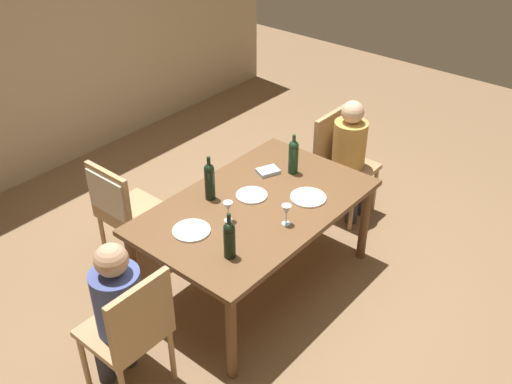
{
  "coord_description": "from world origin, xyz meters",
  "views": [
    {
      "loc": [
        -2.62,
        -2.19,
        3.06
      ],
      "look_at": [
        0.0,
        0.0,
        0.83
      ],
      "focal_mm": 41.15,
      "sensor_mm": 36.0,
      "label": 1
    }
  ],
  "objects_px": {
    "wine_glass_centre": "(228,208)",
    "dinner_plate_host": "(191,231)",
    "dinner_plate_guest_left": "(252,195)",
    "wine_bottle_dark_red": "(229,238)",
    "dinner_plate_guest_right": "(308,198)",
    "wine_bottle_short_olive": "(210,180)",
    "chair_far_left": "(119,204)",
    "chair_left_end": "(132,329)",
    "dining_table": "(256,213)",
    "wine_bottle_tall_green": "(293,156)",
    "chair_right_end": "(339,157)",
    "wine_glass_near_left": "(286,211)",
    "person_man_bearded": "(117,306)",
    "person_woman_host": "(352,151)"
  },
  "relations": [
    {
      "from": "wine_glass_centre",
      "to": "dinner_plate_host",
      "type": "distance_m",
      "value": 0.29
    },
    {
      "from": "dinner_plate_guest_left",
      "to": "wine_bottle_dark_red",
      "type": "bearing_deg",
      "value": -151.06
    },
    {
      "from": "wine_bottle_dark_red",
      "to": "dinner_plate_guest_right",
      "type": "xyz_separation_m",
      "value": [
        0.84,
        0.0,
        -0.13
      ]
    },
    {
      "from": "wine_bottle_short_olive",
      "to": "dinner_plate_guest_left",
      "type": "bearing_deg",
      "value": -44.79
    },
    {
      "from": "chair_far_left",
      "to": "wine_glass_centre",
      "type": "bearing_deg",
      "value": 14.69
    },
    {
      "from": "wine_bottle_short_olive",
      "to": "chair_left_end",
      "type": "bearing_deg",
      "value": -160.41
    },
    {
      "from": "dining_table",
      "to": "dinner_plate_guest_left",
      "type": "bearing_deg",
      "value": 57.3
    },
    {
      "from": "chair_left_end",
      "to": "wine_bottle_short_olive",
      "type": "distance_m",
      "value": 1.19
    },
    {
      "from": "wine_bottle_tall_green",
      "to": "dinner_plate_guest_left",
      "type": "xyz_separation_m",
      "value": [
        -0.45,
        0.03,
        -0.14
      ]
    },
    {
      "from": "wine_bottle_tall_green",
      "to": "dinner_plate_guest_right",
      "type": "xyz_separation_m",
      "value": [
        -0.22,
        -0.3,
        -0.14
      ]
    },
    {
      "from": "chair_right_end",
      "to": "wine_glass_near_left",
      "type": "relative_size",
      "value": 6.17
    },
    {
      "from": "wine_bottle_dark_red",
      "to": "dinner_plate_guest_right",
      "type": "relative_size",
      "value": 1.24
    },
    {
      "from": "chair_right_end",
      "to": "chair_far_left",
      "type": "height_order",
      "value": "same"
    },
    {
      "from": "dining_table",
      "to": "wine_bottle_dark_red",
      "type": "distance_m",
      "value": 0.64
    },
    {
      "from": "person_man_bearded",
      "to": "dinner_plate_guest_right",
      "type": "height_order",
      "value": "person_man_bearded"
    },
    {
      "from": "wine_bottle_short_olive",
      "to": "chair_far_left",
      "type": "bearing_deg",
      "value": 120.09
    },
    {
      "from": "wine_bottle_short_olive",
      "to": "wine_glass_centre",
      "type": "relative_size",
      "value": 2.26
    },
    {
      "from": "wine_bottle_short_olive",
      "to": "person_woman_host",
      "type": "bearing_deg",
      "value": -13.09
    },
    {
      "from": "chair_far_left",
      "to": "dinner_plate_host",
      "type": "height_order",
      "value": "chair_far_left"
    },
    {
      "from": "chair_right_end",
      "to": "person_man_bearded",
      "type": "xyz_separation_m",
      "value": [
        -2.46,
        -0.06,
        0.1
      ]
    },
    {
      "from": "wine_glass_near_left",
      "to": "dinner_plate_guest_left",
      "type": "distance_m",
      "value": 0.42
    },
    {
      "from": "chair_right_end",
      "to": "dinner_plate_host",
      "type": "bearing_deg",
      "value": -1.06
    },
    {
      "from": "dinner_plate_host",
      "to": "dining_table",
      "type": "bearing_deg",
      "value": -12.96
    },
    {
      "from": "wine_bottle_short_olive",
      "to": "dinner_plate_host",
      "type": "height_order",
      "value": "wine_bottle_short_olive"
    },
    {
      "from": "wine_bottle_dark_red",
      "to": "wine_bottle_tall_green",
      "type": "bearing_deg",
      "value": 16.08
    },
    {
      "from": "person_woman_host",
      "to": "dinner_plate_guest_right",
      "type": "xyz_separation_m",
      "value": [
        -0.94,
        -0.22,
        0.1
      ]
    },
    {
      "from": "person_man_bearded",
      "to": "dinner_plate_guest_left",
      "type": "relative_size",
      "value": 4.81
    },
    {
      "from": "person_man_bearded",
      "to": "dinner_plate_host",
      "type": "relative_size",
      "value": 4.33
    },
    {
      "from": "wine_bottle_tall_green",
      "to": "dinner_plate_guest_right",
      "type": "bearing_deg",
      "value": -125.84
    },
    {
      "from": "dinner_plate_guest_left",
      "to": "person_man_bearded",
      "type": "bearing_deg",
      "value": -177.23
    },
    {
      "from": "wine_bottle_tall_green",
      "to": "dinner_plate_guest_left",
      "type": "bearing_deg",
      "value": 176.37
    },
    {
      "from": "person_woman_host",
      "to": "wine_bottle_tall_green",
      "type": "distance_m",
      "value": 0.76
    },
    {
      "from": "chair_right_end",
      "to": "wine_bottle_short_olive",
      "type": "relative_size",
      "value": 2.73
    },
    {
      "from": "chair_left_end",
      "to": "wine_glass_near_left",
      "type": "bearing_deg",
      "value": -10.53
    },
    {
      "from": "chair_left_end",
      "to": "wine_glass_near_left",
      "type": "xyz_separation_m",
      "value": [
        1.18,
        -0.22,
        0.3
      ]
    },
    {
      "from": "chair_far_left",
      "to": "wine_bottle_short_olive",
      "type": "height_order",
      "value": "wine_bottle_short_olive"
    },
    {
      "from": "wine_glass_near_left",
      "to": "dinner_plate_host",
      "type": "height_order",
      "value": "wine_glass_near_left"
    },
    {
      "from": "chair_right_end",
      "to": "wine_glass_near_left",
      "type": "xyz_separation_m",
      "value": [
        -1.28,
        -0.39,
        0.3
      ]
    },
    {
      "from": "dinner_plate_host",
      "to": "chair_far_left",
      "type": "bearing_deg",
      "value": 89.03
    },
    {
      "from": "chair_far_left",
      "to": "wine_bottle_short_olive",
      "type": "distance_m",
      "value": 0.76
    },
    {
      "from": "wine_glass_centre",
      "to": "dinner_plate_guest_left",
      "type": "distance_m",
      "value": 0.35
    },
    {
      "from": "person_woman_host",
      "to": "chair_right_end",
      "type": "bearing_deg",
      "value": -90.0
    },
    {
      "from": "wine_glass_near_left",
      "to": "wine_bottle_short_olive",
      "type": "bearing_deg",
      "value": 99.52
    },
    {
      "from": "person_man_bearded",
      "to": "wine_glass_near_left",
      "type": "xyz_separation_m",
      "value": [
        1.18,
        -0.33,
        0.2
      ]
    },
    {
      "from": "chair_right_end",
      "to": "chair_left_end",
      "type": "height_order",
      "value": "same"
    },
    {
      "from": "person_woman_host",
      "to": "wine_bottle_short_olive",
      "type": "xyz_separation_m",
      "value": [
        -1.38,
        0.32,
        0.25
      ]
    },
    {
      "from": "wine_bottle_short_olive",
      "to": "wine_glass_near_left",
      "type": "xyz_separation_m",
      "value": [
        0.1,
        -0.6,
        -0.05
      ]
    },
    {
      "from": "wine_glass_centre",
      "to": "dinner_plate_guest_right",
      "type": "distance_m",
      "value": 0.63
    },
    {
      "from": "chair_right_end",
      "to": "person_man_bearded",
      "type": "distance_m",
      "value": 2.47
    },
    {
      "from": "wine_bottle_dark_red",
      "to": "chair_far_left",
      "type": "bearing_deg",
      "value": 88.03
    }
  ]
}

